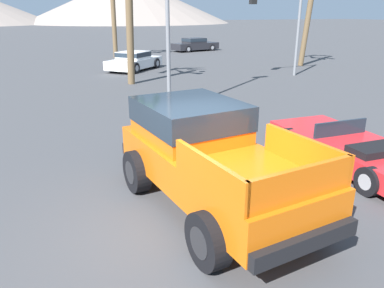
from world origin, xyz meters
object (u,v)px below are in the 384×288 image
object	(u,v)px
parked_car_dark	(195,44)
traffic_light_main	(279,11)
orange_pickup_truck	(205,151)
red_convertible_car	(354,150)
parked_car_white	(134,61)

from	to	relation	value
parked_car_dark	traffic_light_main	distance (m)	16.07
orange_pickup_truck	red_convertible_car	size ratio (longest dim) A/B	1.07
parked_car_dark	orange_pickup_truck	bearing A→B (deg)	-34.85
orange_pickup_truck	parked_car_white	size ratio (longest dim) A/B	1.16
red_convertible_car	parked_car_dark	xyz separation A→B (m)	(7.85, 27.41, 0.22)
orange_pickup_truck	parked_car_dark	size ratio (longest dim) A/B	1.05
orange_pickup_truck	red_convertible_car	distance (m)	4.17
orange_pickup_truck	red_convertible_car	bearing A→B (deg)	-1.52
orange_pickup_truck	red_convertible_car	world-z (taller)	orange_pickup_truck
parked_car_white	parked_car_dark	xyz separation A→B (m)	(8.58, 9.91, 0.01)
red_convertible_car	traffic_light_main	distance (m)	13.52
red_convertible_car	traffic_light_main	size ratio (longest dim) A/B	0.90
red_convertible_car	parked_car_white	size ratio (longest dim) A/B	1.09
orange_pickup_truck	parked_car_dark	xyz separation A→B (m)	(11.95, 27.71, -0.46)
parked_car_white	traffic_light_main	size ratio (longest dim) A/B	0.83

